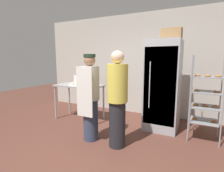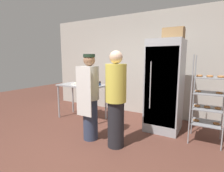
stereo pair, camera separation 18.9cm
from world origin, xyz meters
name	(u,v)px [view 1 (the left image)]	position (x,y,z in m)	size (l,w,h in m)	color
ground_plane	(98,151)	(0.00, 0.00, 0.00)	(14.00, 14.00, 0.00)	brown
back_wall	(143,65)	(0.00, 2.44, 1.39)	(6.40, 0.12, 2.79)	#B7B2A8
refrigerator	(163,85)	(0.74, 1.53, 0.98)	(0.70, 0.79, 1.95)	#9EA0A5
baking_rack	(206,99)	(1.58, 1.32, 0.81)	(0.55, 0.53, 1.63)	#93969B
prep_counter	(79,89)	(-1.29, 1.19, 0.79)	(1.21, 0.62, 0.90)	#9EA0A5
donut_box	(76,84)	(-1.30, 1.08, 0.94)	(0.29, 0.22, 0.26)	silver
blender_pitcher	(77,79)	(-1.50, 1.37, 1.01)	(0.12, 0.12, 0.25)	black
binder_stack	(92,83)	(-0.94, 1.26, 0.95)	(0.28, 0.22, 0.10)	#2D5193
cardboard_storage_box	(172,34)	(0.86, 1.58, 2.07)	(0.42, 0.32, 0.24)	#937047
person_baker	(90,96)	(-0.36, 0.32, 0.85)	(0.35, 0.37, 1.64)	#333D56
person_customer	(117,99)	(0.21, 0.31, 0.86)	(0.36, 0.36, 1.69)	#232328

